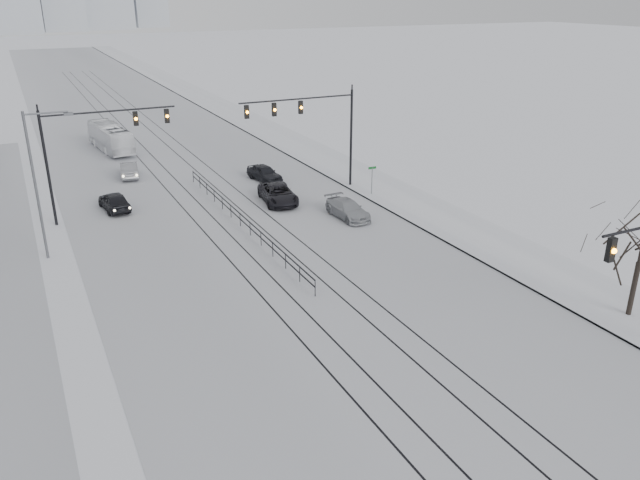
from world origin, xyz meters
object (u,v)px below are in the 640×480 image
(sedan_sb_outer, at_px, (129,170))
(sedan_nb_right, at_px, (348,209))
(sedan_nb_front, at_px, (278,194))
(sedan_nb_far, at_px, (264,173))
(box_truck, at_px, (110,138))
(sedan_sb_inner, at_px, (114,201))

(sedan_sb_outer, xyz_separation_m, sedan_nb_right, (12.17, -17.78, -0.04))
(sedan_sb_outer, relative_size, sedan_nb_front, 0.82)
(sedan_nb_far, relative_size, box_truck, 0.42)
(sedan_sb_outer, relative_size, sedan_nb_far, 1.03)
(sedan_nb_far, distance_m, box_truck, 19.96)
(sedan_nb_right, distance_m, sedan_nb_far, 11.65)
(sedan_sb_outer, height_order, sedan_nb_right, sedan_sb_outer)
(sedan_sb_inner, bearing_deg, sedan_nb_right, 142.42)
(sedan_sb_inner, distance_m, sedan_nb_right, 17.44)
(sedan_nb_front, relative_size, sedan_nb_right, 1.15)
(sedan_sb_inner, xyz_separation_m, box_truck, (2.86, 19.56, 0.64))
(sedan_sb_inner, relative_size, sedan_nb_right, 0.94)
(sedan_sb_inner, xyz_separation_m, sedan_nb_right, (14.84, -9.15, -0.06))
(sedan_sb_inner, relative_size, sedan_sb_outer, 1.00)
(sedan_sb_inner, height_order, sedan_nb_far, sedan_sb_inner)
(sedan_sb_outer, relative_size, sedan_nb_right, 0.94)
(sedan_sb_inner, xyz_separation_m, sedan_nb_front, (11.66, -3.75, 0.00))
(sedan_nb_right, bearing_deg, sedan_sb_inner, 146.07)
(box_truck, bearing_deg, sedan_sb_inner, 75.33)
(sedan_sb_inner, height_order, box_truck, box_truck)
(sedan_sb_outer, bearing_deg, box_truck, -82.19)
(sedan_sb_inner, relative_size, box_truck, 0.43)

